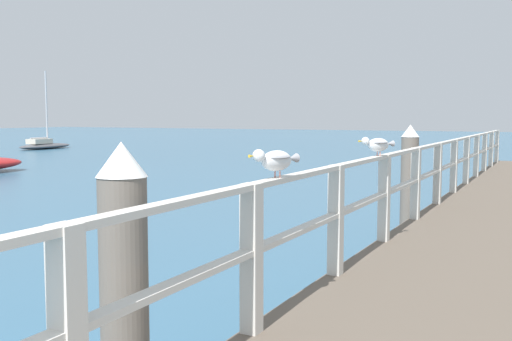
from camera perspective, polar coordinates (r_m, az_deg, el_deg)
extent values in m
cube|color=beige|center=(4.00, -0.44, -8.53)|extent=(0.12, 0.12, 1.02)
cube|color=beige|center=(5.50, 7.72, -4.78)|extent=(0.12, 0.12, 1.02)
cube|color=beige|center=(7.06, 12.29, -2.61)|extent=(0.12, 0.12, 1.02)
cube|color=beige|center=(8.67, 15.18, -1.22)|extent=(0.12, 0.12, 1.02)
cube|color=beige|center=(10.29, 17.16, -0.27)|extent=(0.12, 0.12, 1.02)
cube|color=beige|center=(11.92, 18.60, 0.42)|extent=(0.12, 0.12, 1.02)
cube|color=beige|center=(13.56, 19.69, 0.95)|extent=(0.12, 0.12, 1.02)
cube|color=beige|center=(15.20, 20.55, 1.36)|extent=(0.12, 0.12, 1.02)
cube|color=beige|center=(16.85, 21.24, 1.69)|extent=(0.12, 0.12, 1.02)
cube|color=beige|center=(18.50, 21.81, 1.96)|extent=(0.12, 0.12, 1.02)
cube|color=beige|center=(20.15, 22.28, 2.19)|extent=(0.12, 0.12, 1.02)
cube|color=beige|center=(10.25, 17.24, 2.46)|extent=(0.10, 19.93, 0.04)
cube|color=beige|center=(10.28, 17.17, 0.01)|extent=(0.10, 19.93, 0.04)
cylinder|color=#6B6056|center=(3.59, -12.58, -13.87)|extent=(0.28, 0.28, 1.66)
cone|color=white|center=(3.40, -12.90, 1.07)|extent=(0.29, 0.29, 0.20)
cylinder|color=#6B6056|center=(10.01, 14.59, -1.58)|extent=(0.28, 0.28, 1.66)
cone|color=white|center=(9.95, 14.72, 3.74)|extent=(0.29, 0.29, 0.20)
ellipsoid|color=white|center=(4.25, 1.99, 0.95)|extent=(0.22, 0.31, 0.15)
sphere|color=white|center=(4.12, 0.26, 1.45)|extent=(0.09, 0.09, 0.09)
cone|color=gold|center=(4.08, -0.40, 1.41)|extent=(0.04, 0.06, 0.02)
cone|color=#939399|center=(4.37, 3.58, 1.20)|extent=(0.09, 0.10, 0.07)
ellipsoid|color=#939399|center=(4.24, 1.99, 1.31)|extent=(0.24, 0.27, 0.04)
cylinder|color=tan|center=(4.24, 2.32, -0.41)|extent=(0.01, 0.01, 0.05)
cylinder|color=tan|center=(4.28, 1.85, -0.36)|extent=(0.01, 0.01, 0.05)
ellipsoid|color=white|center=(6.72, 11.73, 2.45)|extent=(0.27, 0.30, 0.15)
sphere|color=white|center=(6.61, 10.55, 2.82)|extent=(0.09, 0.09, 0.09)
cone|color=gold|center=(6.57, 10.09, 2.81)|extent=(0.05, 0.05, 0.02)
cone|color=#939399|center=(6.82, 12.86, 2.56)|extent=(0.10, 0.11, 0.07)
ellipsoid|color=#939399|center=(6.72, 11.74, 2.67)|extent=(0.27, 0.28, 0.04)
cylinder|color=tan|center=(6.71, 11.92, 1.59)|extent=(0.01, 0.01, 0.05)
cylinder|color=tan|center=(6.75, 11.65, 1.61)|extent=(0.01, 0.01, 0.05)
ellipsoid|color=#4C4C51|center=(38.12, -19.72, 2.24)|extent=(1.67, 4.12, 0.33)
cylinder|color=#B2B2B7|center=(38.22, -19.62, 5.78)|extent=(0.10, 0.10, 4.38)
cylinder|color=#B2B2B7|center=(37.73, -20.26, 2.97)|extent=(0.19, 1.41, 0.08)
cube|color=beige|center=(37.75, -20.23, 2.67)|extent=(0.87, 1.50, 0.30)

